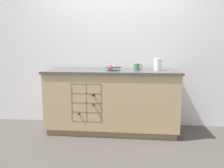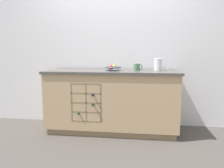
% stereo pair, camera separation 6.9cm
% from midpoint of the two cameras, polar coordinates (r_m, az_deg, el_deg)
% --- Properties ---
extents(ground_plane, '(14.00, 14.00, 0.00)m').
position_cam_midpoint_polar(ground_plane, '(3.34, 0.61, -12.01)').
color(ground_plane, '#4C4742').
extents(back_wall, '(4.40, 0.06, 2.55)m').
position_cam_midpoint_polar(back_wall, '(3.52, 1.41, 10.19)').
color(back_wall, white).
rests_on(back_wall, ground_plane).
extents(kitchen_island, '(1.89, 0.70, 0.90)m').
position_cam_midpoint_polar(kitchen_island, '(3.21, 0.56, -4.35)').
color(kitchen_island, '#8B7354').
rests_on(kitchen_island, ground_plane).
extents(fruit_bowl, '(0.23, 0.23, 0.08)m').
position_cam_midpoint_polar(fruit_bowl, '(3.11, 0.92, 4.24)').
color(fruit_bowl, '#4C5666').
rests_on(fruit_bowl, kitchen_island).
extents(white_pitcher, '(0.17, 0.11, 0.17)m').
position_cam_midpoint_polar(white_pitcher, '(3.20, 12.59, 5.07)').
color(white_pitcher, white).
rests_on(white_pitcher, kitchen_island).
extents(ceramic_mug, '(0.13, 0.09, 0.10)m').
position_cam_midpoint_polar(ceramic_mug, '(3.14, 7.18, 4.43)').
color(ceramic_mug, '#4C7A56').
rests_on(ceramic_mug, kitchen_island).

